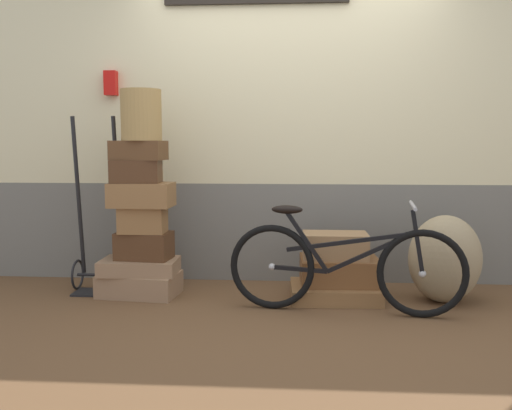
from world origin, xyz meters
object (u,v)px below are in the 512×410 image
object	(u,v)px
suitcase_2	(144,246)
burlap_sack	(445,259)
suitcase_1	(140,266)
suitcase_4	(142,195)
suitcase_0	(140,284)
suitcase_7	(335,292)
suitcase_5	(136,171)
luggage_trolley	(99,246)
suitcase_6	(139,150)
suitcase_9	(335,246)
suitcase_8	(339,270)
suitcase_3	(143,220)
wicker_basket	(141,115)
bicycle	(344,267)

from	to	relation	value
suitcase_2	burlap_sack	xyz separation A→B (m)	(2.26, -0.04, -0.06)
suitcase_1	suitcase_2	size ratio (longest dim) A/B	1.42
suitcase_4	suitcase_0	bearing A→B (deg)	171.23
suitcase_1	suitcase_7	bearing A→B (deg)	-1.21
suitcase_0	suitcase_5	bearing A→B (deg)	-174.87
suitcase_0	suitcase_2	world-z (taller)	suitcase_2
suitcase_5	luggage_trolley	xyz separation A→B (m)	(-0.35, 0.11, -0.60)
suitcase_4	suitcase_7	bearing A→B (deg)	0.95
suitcase_4	suitcase_6	world-z (taller)	suitcase_6
suitcase_6	suitcase_9	size ratio (longest dim) A/B	0.81
suitcase_1	suitcase_8	distance (m)	1.53
suitcase_0	suitcase_7	world-z (taller)	suitcase_0
suitcase_6	suitcase_7	world-z (taller)	suitcase_6
suitcase_0	suitcase_3	bearing A→B (deg)	-14.03
suitcase_4	suitcase_8	distance (m)	1.61
wicker_basket	bicycle	world-z (taller)	wicker_basket
suitcase_4	suitcase_8	world-z (taller)	suitcase_4
suitcase_0	suitcase_4	size ratio (longest dim) A/B	1.27
suitcase_9	bicycle	distance (m)	0.38
suitcase_0	suitcase_3	distance (m)	0.51
suitcase_9	bicycle	xyz separation A→B (m)	(0.04, -0.37, -0.08)
suitcase_9	luggage_trolley	world-z (taller)	luggage_trolley
suitcase_2	suitcase_9	size ratio (longest dim) A/B	0.85
suitcase_7	suitcase_9	size ratio (longest dim) A/B	1.37
suitcase_2	suitcase_4	size ratio (longest dim) A/B	0.88
burlap_sack	suitcase_3	bearing A→B (deg)	179.65
suitcase_5	wicker_basket	distance (m)	0.42
suitcase_5	suitcase_9	size ratio (longest dim) A/B	0.75
suitcase_5	luggage_trolley	bearing A→B (deg)	158.34
bicycle	wicker_basket	bearing A→B (deg)	166.46
luggage_trolley	wicker_basket	bearing A→B (deg)	-13.93
suitcase_1	suitcase_6	bearing A→B (deg)	53.79
suitcase_5	suitcase_6	bearing A→B (deg)	23.40
suitcase_4	burlap_sack	xyz separation A→B (m)	(2.27, -0.02, -0.46)
suitcase_9	suitcase_7	bearing A→B (deg)	-84.00
suitcase_0	wicker_basket	xyz separation A→B (m)	(0.04, 0.01, 1.30)
wicker_basket	suitcase_1	bearing A→B (deg)	-156.09
suitcase_1	suitcase_3	distance (m)	0.37
suitcase_7	luggage_trolley	world-z (taller)	luggage_trolley
wicker_basket	luggage_trolley	world-z (taller)	wicker_basket
wicker_basket	suitcase_0	bearing A→B (deg)	-163.63
suitcase_1	wicker_basket	bearing A→B (deg)	23.12
suitcase_8	suitcase_6	bearing A→B (deg)	178.90
suitcase_0	suitcase_3	xyz separation A→B (m)	(0.04, -0.02, 0.51)
suitcase_7	wicker_basket	size ratio (longest dim) A/B	1.73
suitcase_0	suitcase_1	distance (m)	0.14
suitcase_9	burlap_sack	world-z (taller)	burlap_sack
suitcase_3	suitcase_4	size ratio (longest dim) A/B	0.74
suitcase_9	wicker_basket	size ratio (longest dim) A/B	1.27
suitcase_2	suitcase_6	world-z (taller)	suitcase_6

